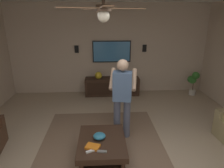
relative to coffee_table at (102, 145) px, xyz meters
name	(u,v)px	position (x,y,z in m)	size (l,w,h in m)	color
wall_back_tv	(109,50)	(3.44, -0.28, 1.10)	(0.10, 6.39, 2.80)	#BCA893
area_rug	(102,152)	(0.20, 0.00, -0.29)	(3.16, 2.38, 0.01)	#7A604C
coffee_table	(102,145)	(0.00, 0.00, 0.00)	(1.00, 0.80, 0.40)	#332116
media_console	(112,86)	(3.10, -0.35, -0.02)	(0.45, 1.70, 0.55)	#332116
tv	(112,52)	(3.34, -0.35, 1.05)	(0.05, 1.20, 0.67)	black
person_standing	(122,94)	(0.73, -0.42, 0.64)	(0.60, 0.61, 1.64)	#4C5166
potted_plant_short	(193,80)	(2.95, -2.91, 0.19)	(0.36, 0.31, 0.76)	#B7B2A8
bowl	(99,136)	(0.05, 0.04, 0.15)	(0.21, 0.21, 0.09)	teal
remote_white	(91,151)	(-0.31, 0.18, 0.12)	(0.15, 0.04, 0.02)	white
remote_black	(95,145)	(-0.16, 0.12, 0.12)	(0.15, 0.04, 0.02)	black
remote_grey	(102,151)	(-0.32, 0.00, 0.12)	(0.15, 0.04, 0.02)	slate
book	(93,147)	(-0.20, 0.15, 0.12)	(0.22, 0.16, 0.04)	orange
vase_round	(98,75)	(3.06, 0.08, 0.36)	(0.22, 0.22, 0.22)	gold
wall_speaker_left	(144,48)	(3.36, -1.39, 1.15)	(0.06, 0.12, 0.22)	black
wall_speaker_right	(77,49)	(3.36, 0.74, 1.13)	(0.06, 0.12, 0.22)	black
ceiling_fan	(103,10)	(-0.17, -0.04, 2.17)	(1.17, 1.17, 0.46)	#4C3828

